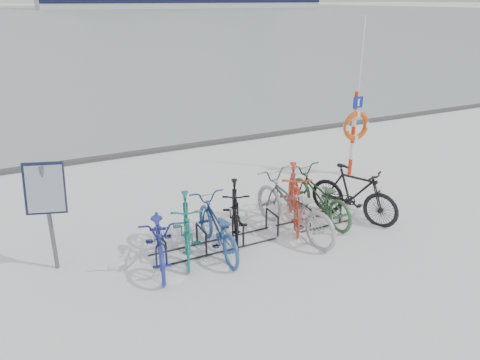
# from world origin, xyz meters

# --- Properties ---
(ground) EXTENTS (900.00, 900.00, 0.00)m
(ground) POSITION_xyz_m (0.00, 0.00, 0.00)
(ground) COLOR white
(ground) RESTS_ON ground
(ice_sheet) EXTENTS (400.00, 298.00, 0.02)m
(ice_sheet) POSITION_xyz_m (0.00, 155.00, 0.01)
(ice_sheet) COLOR #A0ADB5
(ice_sheet) RESTS_ON ground
(quay_edge) EXTENTS (400.00, 0.25, 0.10)m
(quay_edge) POSITION_xyz_m (0.00, 5.90, 0.05)
(quay_edge) COLOR #3F3F42
(quay_edge) RESTS_ON ground
(bike_rack) EXTENTS (4.00, 0.48, 0.46)m
(bike_rack) POSITION_xyz_m (0.00, 0.00, 0.18)
(bike_rack) COLOR black
(bike_rack) RESTS_ON ground
(info_board) EXTENTS (0.66, 0.41, 1.85)m
(info_board) POSITION_xyz_m (-3.45, 0.52, 1.34)
(info_board) COLOR #595B5E
(info_board) RESTS_ON ground
(lifebuoy_station) EXTENTS (0.74, 0.22, 3.84)m
(lifebuoy_station) POSITION_xyz_m (3.75, 1.85, 1.29)
(lifebuoy_station) COLOR red
(lifebuoy_station) RESTS_ON ground
(bike_0) EXTENTS (1.10, 2.02, 1.01)m
(bike_0) POSITION_xyz_m (-1.83, -0.03, 0.50)
(bike_0) COLOR navy
(bike_0) RESTS_ON ground
(bike_1) EXTENTS (1.04, 1.86, 1.07)m
(bike_1) POSITION_xyz_m (-1.32, 0.06, 0.54)
(bike_1) COLOR #197067
(bike_1) RESTS_ON ground
(bike_2) EXTENTS (0.74, 1.90, 0.98)m
(bike_2) POSITION_xyz_m (-0.82, -0.09, 0.49)
(bike_2) COLOR #274D8E
(bike_2) RESTS_ON ground
(bike_3) EXTENTS (1.12, 1.76, 1.03)m
(bike_3) POSITION_xyz_m (-0.25, 0.34, 0.51)
(bike_3) COLOR black
(bike_3) RESTS_ON ground
(bike_4) EXTENTS (1.09, 2.32, 1.17)m
(bike_4) POSITION_xyz_m (0.73, -0.13, 0.59)
(bike_4) COLOR #9EA2A5
(bike_4) RESTS_ON ground
(bike_5) EXTENTS (1.40, 2.01, 1.19)m
(bike_5) POSITION_xyz_m (0.99, 0.24, 0.59)
(bike_5) COLOR #BE3824
(bike_5) RESTS_ON ground
(bike_6) EXTENTS (0.75, 2.00, 1.04)m
(bike_6) POSITION_xyz_m (1.56, 0.20, 0.52)
(bike_6) COLOR #2E5935
(bike_6) RESTS_ON ground
(bike_7) EXTENTS (1.30, 1.94, 1.14)m
(bike_7) POSITION_xyz_m (2.18, -0.12, 0.57)
(bike_7) COLOR black
(bike_7) RESTS_ON ground
(snow_drifts) EXTENTS (5.53, 1.63, 0.21)m
(snow_drifts) POSITION_xyz_m (0.42, -0.14, 0.00)
(snow_drifts) COLOR white
(snow_drifts) RESTS_ON ground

